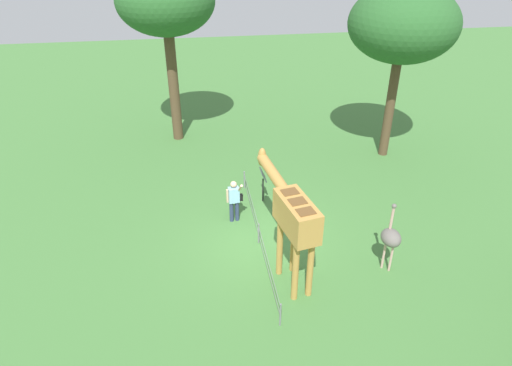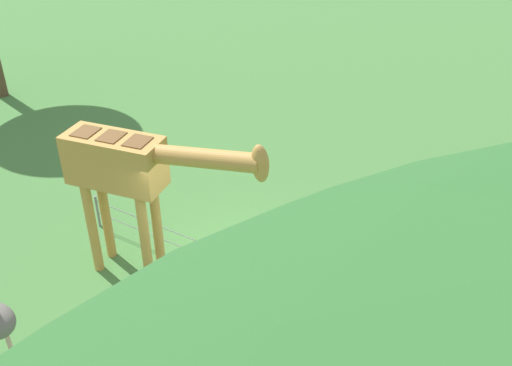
# 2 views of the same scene
# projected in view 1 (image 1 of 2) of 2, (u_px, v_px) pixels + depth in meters

# --- Properties ---
(ground_plane) EXTENTS (60.00, 60.00, 0.00)m
(ground_plane) POSITION_uv_depth(u_px,v_px,m) (263.00, 242.00, 14.71)
(ground_plane) COLOR #427538
(giraffe) EXTENTS (3.68, 1.17, 3.18)m
(giraffe) POSITION_uv_depth(u_px,v_px,m) (292.00, 215.00, 12.17)
(giraffe) COLOR #BC8942
(giraffe) RESTS_ON ground_plane
(visitor) EXTENTS (0.64, 0.58, 1.70)m
(visitor) POSITION_uv_depth(u_px,v_px,m) (234.00, 199.00, 15.32)
(visitor) COLOR navy
(visitor) RESTS_ON ground_plane
(ostrich) EXTENTS (0.70, 0.56, 2.25)m
(ostrich) POSITION_uv_depth(u_px,v_px,m) (391.00, 238.00, 13.00)
(ostrich) COLOR #CC9E93
(ostrich) RESTS_ON ground_plane
(tree_east) EXTENTS (4.28, 4.28, 7.14)m
(tree_east) POSITION_uv_depth(u_px,v_px,m) (403.00, 25.00, 17.42)
(tree_east) COLOR brown
(tree_east) RESTS_ON ground_plane
(tree_northeast) EXTENTS (4.13, 4.13, 7.69)m
(tree_northeast) POSITION_uv_depth(u_px,v_px,m) (166.00, 2.00, 18.60)
(tree_northeast) COLOR brown
(tree_northeast) RESTS_ON ground_plane
(info_sign) EXTENTS (0.56, 0.21, 1.32)m
(info_sign) POSITION_uv_depth(u_px,v_px,m) (263.00, 179.00, 16.39)
(info_sign) COLOR black
(info_sign) RESTS_ON ground_plane
(wire_fence) EXTENTS (7.05, 0.05, 0.75)m
(wire_fence) POSITION_uv_depth(u_px,v_px,m) (259.00, 233.00, 14.48)
(wire_fence) COLOR slate
(wire_fence) RESTS_ON ground_plane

